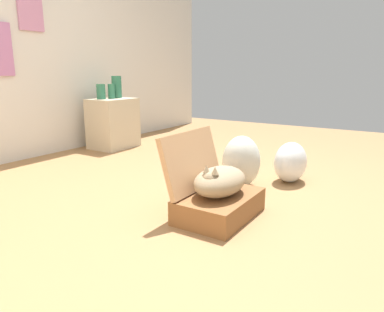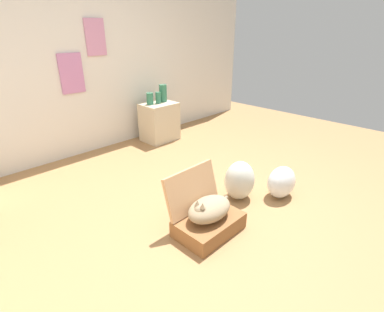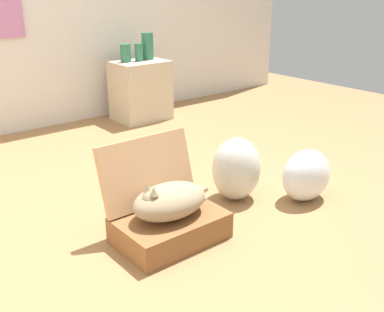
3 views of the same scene
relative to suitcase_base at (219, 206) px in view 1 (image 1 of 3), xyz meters
name	(u,v)px [view 1 (image 1 of 3)]	position (x,y,z in m)	size (l,w,h in m)	color
ground_plane	(208,199)	(0.25, 0.22, -0.07)	(7.68, 7.68, 0.00)	#9E7247
wall_back	(8,28)	(0.25, 2.48, 1.23)	(6.40, 0.15, 2.60)	silver
suitcase_base	(219,206)	(0.00, 0.00, 0.00)	(0.56, 0.38, 0.15)	brown
suitcase_lid	(192,161)	(0.00, 0.20, 0.26)	(0.56, 0.38, 0.04)	tan
cat	(219,181)	(-0.01, 0.00, 0.16)	(0.50, 0.28, 0.21)	#998466
plastic_bag_white	(241,161)	(0.63, 0.15, 0.13)	(0.32, 0.29, 0.41)	silver
plastic_bag_clear	(290,162)	(0.96, -0.14, 0.09)	(0.36, 0.25, 0.33)	silver
side_table	(113,123)	(1.18, 2.07, 0.22)	(0.51, 0.40, 0.58)	beige
vase_tall	(101,92)	(1.05, 2.11, 0.59)	(0.10, 0.10, 0.17)	#2D7051
vase_short	(117,87)	(1.31, 2.11, 0.64)	(0.12, 0.12, 0.26)	#2D7051
vase_round	(111,91)	(1.18, 2.08, 0.59)	(0.08, 0.08, 0.17)	#2D7051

